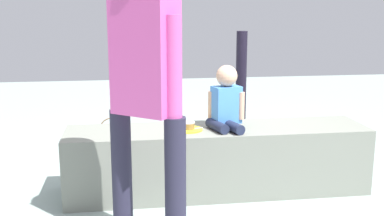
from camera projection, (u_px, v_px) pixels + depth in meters
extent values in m
plane|color=#91A59D|center=(217.00, 191.00, 3.72)|extent=(12.00, 12.00, 0.00)
cube|color=gray|center=(217.00, 160.00, 3.66)|extent=(2.32, 0.53, 0.51)
cylinder|color=#1E253F|center=(217.00, 126.00, 3.51)|extent=(0.14, 0.26, 0.08)
cylinder|color=#1E253F|center=(232.00, 127.00, 3.50)|extent=(0.14, 0.26, 0.08)
cube|color=#4689DE|center=(226.00, 105.00, 3.58)|extent=(0.24, 0.19, 0.28)
sphere|color=#DBAD8C|center=(227.00, 76.00, 3.54)|extent=(0.16, 0.16, 0.16)
cylinder|color=#DBAD8C|center=(211.00, 105.00, 3.60)|extent=(0.05, 0.05, 0.21)
cylinder|color=#DBAD8C|center=(241.00, 106.00, 3.57)|extent=(0.05, 0.05, 0.21)
cylinder|color=#272539|center=(175.00, 188.00, 2.67)|extent=(0.12, 0.12, 0.83)
cylinder|color=#272539|center=(122.00, 176.00, 2.86)|extent=(0.12, 0.12, 0.83)
cube|color=#D351A1|center=(145.00, 58.00, 2.61)|extent=(0.41, 0.38, 0.63)
cylinder|color=#D351A1|center=(173.00, 71.00, 2.54)|extent=(0.10, 0.10, 0.60)
cylinder|color=#D351A1|center=(119.00, 67.00, 2.72)|extent=(0.10, 0.10, 0.60)
cylinder|color=yellow|center=(188.00, 129.00, 3.54)|extent=(0.22, 0.22, 0.01)
cylinder|color=olive|center=(188.00, 126.00, 3.53)|extent=(0.10, 0.10, 0.04)
cylinder|color=silver|center=(188.00, 122.00, 3.53)|extent=(0.10, 0.10, 0.01)
cube|color=silver|center=(196.00, 128.00, 3.54)|extent=(0.11, 0.04, 0.00)
cube|color=#59C6B2|center=(140.00, 150.00, 4.23)|extent=(0.20, 0.12, 0.32)
torus|color=white|center=(135.00, 133.00, 4.19)|extent=(0.08, 0.01, 0.08)
torus|color=white|center=(145.00, 133.00, 4.21)|extent=(0.08, 0.01, 0.08)
cylinder|color=black|center=(240.00, 143.00, 4.94)|extent=(0.36, 0.36, 0.04)
cylinder|color=black|center=(241.00, 88.00, 4.82)|extent=(0.11, 0.11, 1.15)
cylinder|color=silver|center=(262.00, 152.00, 4.41)|extent=(0.07, 0.07, 0.18)
cone|color=silver|center=(262.00, 141.00, 4.39)|extent=(0.06, 0.06, 0.03)
cylinder|color=white|center=(262.00, 138.00, 4.38)|extent=(0.03, 0.03, 0.02)
cylinder|color=red|center=(111.00, 155.00, 4.43)|extent=(0.07, 0.07, 0.12)
cube|color=white|center=(186.00, 149.00, 4.60)|extent=(0.36, 0.35, 0.11)
cube|color=black|center=(297.00, 140.00, 4.67)|extent=(0.29, 0.13, 0.25)
torus|color=black|center=(298.00, 128.00, 4.65)|extent=(0.22, 0.01, 0.22)
cube|color=brown|center=(112.00, 139.00, 4.78)|extent=(0.30, 0.12, 0.22)
torus|color=brown|center=(111.00, 129.00, 4.75)|extent=(0.22, 0.01, 0.22)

